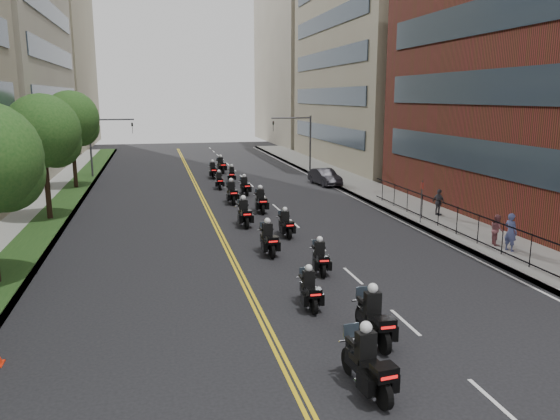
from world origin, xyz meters
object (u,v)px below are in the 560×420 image
(motorcycle_4, at_px, (268,240))
(pedestrian_a, at_px, (511,232))
(motorcycle_1, at_px, (374,320))
(parked_sedan, at_px, (325,177))
(motorcycle_9, at_px, (245,187))
(pedestrian_b, at_px, (497,230))
(motorcycle_8, at_px, (232,193))
(motorcycle_10, at_px, (219,181))
(motorcycle_0, at_px, (368,365))
(motorcycle_5, at_px, (286,225))
(motorcycle_6, at_px, (244,214))
(motorcycle_12, at_px, (213,171))
(motorcycle_3, at_px, (320,259))
(motorcycle_7, at_px, (261,202))
(pedestrian_c, at_px, (439,202))
(motorcycle_13, at_px, (221,166))
(motorcycle_2, at_px, (309,291))
(motorcycle_11, at_px, (232,175))

(motorcycle_4, relative_size, pedestrian_a, 1.29)
(motorcycle_1, height_order, parked_sedan, motorcycle_1)
(motorcycle_9, height_order, pedestrian_a, pedestrian_a)
(motorcycle_4, relative_size, pedestrian_b, 1.56)
(motorcycle_8, distance_m, motorcycle_10, 6.47)
(motorcycle_8, relative_size, pedestrian_b, 1.59)
(motorcycle_0, xyz_separation_m, motorcycle_5, (1.70, 16.04, -0.11))
(motorcycle_10, bearing_deg, motorcycle_6, -88.99)
(motorcycle_1, distance_m, motorcycle_12, 35.87)
(motorcycle_3, relative_size, motorcycle_4, 0.90)
(motorcycle_5, relative_size, motorcycle_7, 0.90)
(motorcycle_10, bearing_deg, motorcycle_8, -87.36)
(pedestrian_b, bearing_deg, pedestrian_c, 9.36)
(pedestrian_a, bearing_deg, motorcycle_13, 1.00)
(motorcycle_1, relative_size, motorcycle_3, 1.18)
(motorcycle_6, bearing_deg, motorcycle_0, -91.36)
(motorcycle_6, distance_m, motorcycle_13, 23.05)
(motorcycle_9, height_order, pedestrian_c, pedestrian_c)
(motorcycle_1, bearing_deg, motorcycle_10, 91.83)
(motorcycle_13, bearing_deg, motorcycle_10, -104.44)
(motorcycle_5, relative_size, pedestrian_b, 1.42)
(motorcycle_2, distance_m, pedestrian_c, 17.39)
(motorcycle_6, height_order, motorcycle_12, motorcycle_6)
(motorcycle_4, height_order, pedestrian_a, pedestrian_a)
(motorcycle_10, relative_size, motorcycle_13, 0.87)
(motorcycle_3, xyz_separation_m, motorcycle_5, (0.02, 6.44, 0.01))
(motorcycle_2, xyz_separation_m, motorcycle_3, (1.54, 3.70, 0.01))
(motorcycle_7, height_order, motorcycle_13, motorcycle_13)
(motorcycle_12, relative_size, motorcycle_13, 0.95)
(motorcycle_5, xyz_separation_m, motorcycle_9, (-0.07, 13.25, -0.01))
(motorcycle_4, distance_m, motorcycle_7, 9.77)
(motorcycle_1, relative_size, motorcycle_13, 1.03)
(motorcycle_0, distance_m, motorcycle_1, 2.98)
(pedestrian_b, bearing_deg, motorcycle_8, 52.71)
(motorcycle_6, height_order, motorcycle_11, motorcycle_6)
(motorcycle_3, distance_m, motorcycle_12, 28.98)
(motorcycle_10, bearing_deg, motorcycle_1, -85.98)
(motorcycle_9, bearing_deg, motorcycle_7, -94.47)
(motorcycle_1, height_order, motorcycle_8, motorcycle_1)
(motorcycle_9, xyz_separation_m, pedestrian_b, (9.90, -17.82, 0.29))
(motorcycle_10, relative_size, parked_sedan, 0.51)
(pedestrian_a, relative_size, pedestrian_c, 1.12)
(motorcycle_10, relative_size, motorcycle_11, 1.00)
(motorcycle_5, distance_m, pedestrian_b, 10.84)
(motorcycle_0, relative_size, motorcycle_8, 1.04)
(motorcycle_4, bearing_deg, pedestrian_b, -9.19)
(pedestrian_b, height_order, pedestrian_c, pedestrian_c)
(motorcycle_5, xyz_separation_m, motorcycle_11, (-0.16, 19.78, -0.01))
(motorcycle_3, bearing_deg, motorcycle_2, -106.90)
(motorcycle_3, xyz_separation_m, motorcycle_13, (-0.36, 32.33, 0.09))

